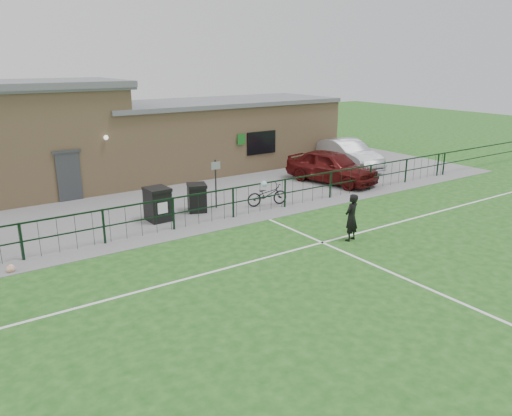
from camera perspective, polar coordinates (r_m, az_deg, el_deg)
ground at (r=12.91m, az=12.89°, el=-10.85°), size 90.00×90.00×0.00m
paving_strip at (r=23.53m, az=-11.80°, el=1.90°), size 34.00×13.00×0.02m
pitch_line_touch at (r=18.60m, az=-4.89°, el=-1.78°), size 28.00×0.10×0.01m
pitch_line_mid at (r=15.60m, az=2.09°, el=-5.44°), size 28.00×0.10×0.01m
pitch_line_perp at (r=14.33m, az=18.42°, el=-8.43°), size 0.10×16.00×0.01m
perimeter_fence at (r=18.59m, az=-5.24°, el=0.13°), size 28.00×0.10×1.20m
wheelie_bin_left at (r=19.05m, az=-11.18°, el=0.32°), size 0.81×0.91×1.18m
wheelie_bin_right at (r=19.98m, az=-6.77°, el=1.07°), size 0.90×0.96×1.03m
sign_post at (r=20.24m, az=-4.62°, el=2.75°), size 0.07×0.07×2.00m
car_maroon at (r=24.76m, az=8.63°, el=4.71°), size 2.86×4.97×1.59m
car_silver at (r=28.24m, az=10.31°, el=6.09°), size 2.27×4.96×1.58m
bicycle_e at (r=20.65m, az=1.27°, el=1.54°), size 1.84×0.98×0.92m
goalkeeper_kick at (r=16.92m, az=10.56°, el=-0.96°), size 2.14×3.03×1.76m
ball_ground at (r=16.00m, az=-26.23°, el=-6.21°), size 0.24×0.24×0.24m
clubhouse at (r=25.57m, az=-16.59°, el=7.79°), size 24.25×5.40×4.96m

